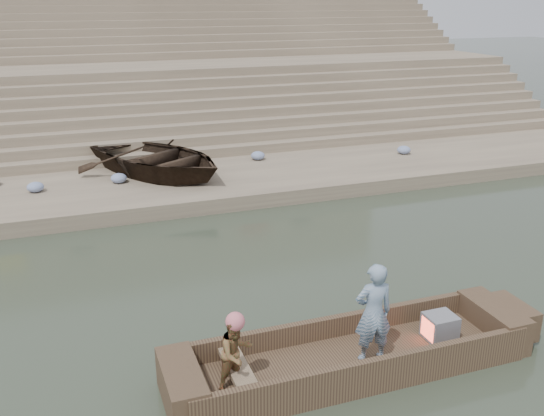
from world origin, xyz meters
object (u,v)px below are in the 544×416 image
main_rowboat (351,363)px  beached_rowboat (158,158)px  standing_man (373,313)px  television (439,327)px  rowing_man (236,353)px

main_rowboat → beached_rowboat: (-1.17, 9.96, 0.78)m
main_rowboat → standing_man: size_ratio=3.23×
standing_man → beached_rowboat: bearing=-76.2°
main_rowboat → standing_man: 0.93m
main_rowboat → beached_rowboat: bearing=96.7°
standing_man → beached_rowboat: 10.22m
standing_man → beached_rowboat: size_ratio=0.33×
television → beached_rowboat: (-2.69, 9.96, 0.47)m
main_rowboat → rowing_man: rowing_man is taller
rowing_man → main_rowboat: bearing=-17.4°
rowing_man → beached_rowboat: (0.65, 10.09, 0.12)m
beached_rowboat → television: bearing=-106.7°
standing_man → beached_rowboat: standing_man is taller
standing_man → rowing_man: 2.07m
standing_man → television: (1.29, 0.16, -0.57)m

